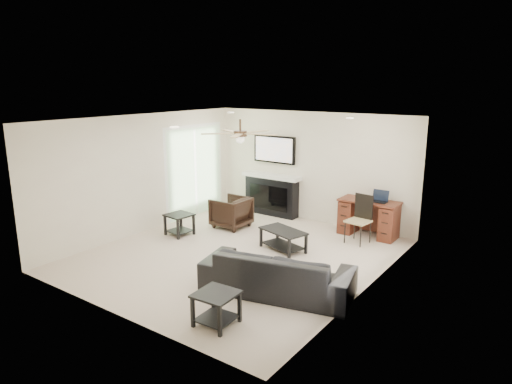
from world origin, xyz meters
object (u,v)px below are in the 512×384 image
armchair (231,212)px  fireplace_unit (271,176)px  desk (368,218)px  sofa (277,272)px  coffee_table (283,240)px

armchair → fireplace_unit: size_ratio=0.39×
fireplace_unit → desk: size_ratio=1.57×
armchair → desk: bearing=113.9°
sofa → armchair: 3.37m
sofa → coffee_table: bearing=-74.0°
coffee_table → armchair: bearing=178.7°
sofa → desk: bearing=-105.1°
armchair → fireplace_unit: fireplace_unit is taller
sofa → desk: size_ratio=1.87×
coffee_table → desk: 2.02m
sofa → fireplace_unit: 4.28m
sofa → armchair: bearing=-53.0°
armchair → fireplace_unit: bearing=172.2°
sofa → desk: desk is taller
armchair → fireplace_unit: 1.47m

